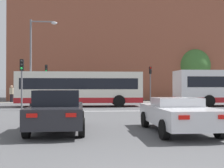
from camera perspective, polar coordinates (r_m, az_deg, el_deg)
name	(u,v)px	position (r m, az deg, el deg)	size (l,w,h in m)	color
stop_line_strip	(103,111)	(19.38, -1.79, -5.52)	(8.95, 0.30, 0.01)	silver
far_pavement	(98,102)	(31.25, -2.86, -3.66)	(69.94, 2.50, 0.01)	gray
brick_civic_building	(120,34)	(41.85, 1.71, 10.07)	(29.80, 12.48, 20.83)	brown
car_saloon_left	(58,111)	(10.76, -10.98, -5.31)	(2.10, 4.44, 1.54)	#232328
car_roadster_right	(178,114)	(10.64, 13.19, -5.95)	(2.12, 4.56, 1.26)	silver
bus_crossing_lead	(80,88)	(24.22, -6.53, -0.84)	(10.49, 2.72, 2.93)	silver
traffic_light_far_right	(150,78)	(31.61, 7.80, 1.20)	(0.26, 0.31, 3.95)	slate
traffic_light_far_left	(46,77)	(30.83, -13.23, 1.39)	(0.26, 0.31, 4.05)	slate
traffic_light_near_left	(22,76)	(20.97, -17.88, 1.64)	(0.26, 0.31, 3.64)	slate
street_lamp_junction	(35,54)	(23.95, -15.29, 5.99)	(2.23, 0.36, 7.20)	slate
pedestrian_waiting	(47,93)	(31.82, -12.99, -1.70)	(0.31, 0.44, 1.78)	brown
pedestrian_walking_east	(97,94)	(31.11, -3.09, -1.95)	(0.44, 0.44, 1.62)	#333851
pedestrian_walking_west	(11,92)	(32.41, -19.74, -1.58)	(0.45, 0.32, 1.85)	black
tree_by_building	(193,66)	(38.27, 16.21, 3.52)	(4.31, 4.31, 6.69)	#4C3823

